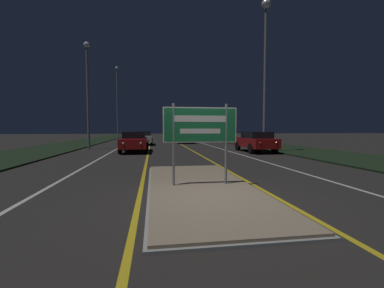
{
  "coord_description": "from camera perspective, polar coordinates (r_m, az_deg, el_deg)",
  "views": [
    {
      "loc": [
        -1.28,
        -5.83,
        1.64
      ],
      "look_at": [
        0.0,
        2.59,
        1.14
      ],
      "focal_mm": 24.0,
      "sensor_mm": 36.0,
      "label": 1
    }
  ],
  "objects": [
    {
      "name": "streetlight_left_far",
      "position": [
        39.71,
        -16.29,
        10.01
      ],
      "size": [
        0.45,
        0.45,
        10.69
      ],
      "color": "gray",
      "rests_on": "ground_plane"
    },
    {
      "name": "car_receding_2",
      "position": [
        42.98,
        1.12,
        2.27
      ],
      "size": [
        2.04,
        4.13,
        1.51
      ],
      "color": "silver",
      "rests_on": "ground_plane"
    },
    {
      "name": "streetlight_left_near",
      "position": [
        22.36,
        -22.2,
        12.21
      ],
      "size": [
        0.46,
        0.46,
        8.44
      ],
      "color": "gray",
      "rests_on": "ground_plane"
    },
    {
      "name": "lane_line_white_right",
      "position": [
        31.35,
        1.43,
        0.42
      ],
      "size": [
        0.12,
        70.0,
        0.01
      ],
      "color": "silver",
      "rests_on": "ground_plane"
    },
    {
      "name": "edge_line_white_left",
      "position": [
        31.43,
        -19.49,
        0.23
      ],
      "size": [
        0.1,
        70.0,
        0.01
      ],
      "color": "silver",
      "rests_on": "ground_plane"
    },
    {
      "name": "car_receding_1",
      "position": [
        29.5,
        -1.63,
        1.75
      ],
      "size": [
        1.9,
        4.41,
        1.47
      ],
      "color": "navy",
      "rests_on": "ground_plane"
    },
    {
      "name": "streetlight_right_near",
      "position": [
        18.73,
        15.99,
        19.27
      ],
      "size": [
        0.59,
        0.59,
        10.12
      ],
      "color": "gray",
      "rests_on": "ground_plane"
    },
    {
      "name": "centre_line_yellow_left",
      "position": [
        30.87,
        -9.26,
        0.33
      ],
      "size": [
        0.12,
        70.0,
        0.01
      ],
      "color": "gold",
      "rests_on": "ground_plane"
    },
    {
      "name": "car_approaching_1",
      "position": [
        26.65,
        -10.84,
        1.44
      ],
      "size": [
        1.93,
        4.43,
        1.41
      ],
      "color": "silver",
      "rests_on": "ground_plane"
    },
    {
      "name": "median_island",
      "position": [
        7.22,
        1.81,
        -9.42
      ],
      "size": [
        2.86,
        7.28,
        0.1
      ],
      "color": "#999993",
      "rests_on": "ground_plane"
    },
    {
      "name": "verge_left",
      "position": [
        27.15,
        -26.25,
        -0.32
      ],
      "size": [
        5.0,
        100.0,
        0.08
      ],
      "color": "black",
      "rests_on": "ground_plane"
    },
    {
      "name": "car_receding_0",
      "position": [
        18.7,
        13.91,
        0.64
      ],
      "size": [
        1.86,
        4.39,
        1.43
      ],
      "color": "maroon",
      "rests_on": "ground_plane"
    },
    {
      "name": "ground_plane",
      "position": [
        6.19,
        3.69,
        -12.0
      ],
      "size": [
        160.0,
        160.0,
        0.0
      ],
      "primitive_type": "plane",
      "color": "#282623"
    },
    {
      "name": "centre_line_yellow_right",
      "position": [
        31.01,
        -3.27,
        0.38
      ],
      "size": [
        0.12,
        70.0,
        0.01
      ],
      "color": "gold",
      "rests_on": "ground_plane"
    },
    {
      "name": "highway_sign",
      "position": [
        7.03,
        1.85,
        3.5
      ],
      "size": [
        2.04,
        0.07,
        2.23
      ],
      "color": "gray",
      "rests_on": "median_island"
    },
    {
      "name": "verge_right",
      "position": [
        28.03,
        13.99,
        0.03
      ],
      "size": [
        5.0,
        100.0,
        0.08
      ],
      "color": "black",
      "rests_on": "ground_plane"
    },
    {
      "name": "car_approaching_0",
      "position": [
        18.59,
        -12.65,
        0.64
      ],
      "size": [
        1.87,
        4.49,
        1.43
      ],
      "color": "maroon",
      "rests_on": "ground_plane"
    },
    {
      "name": "edge_line_white_right",
      "position": [
        32.01,
        6.73,
        0.46
      ],
      "size": [
        0.1,
        70.0,
        0.01
      ],
      "color": "silver",
      "rests_on": "ground_plane"
    },
    {
      "name": "lane_line_white_left",
      "position": [
        31.01,
        -14.03,
        0.28
      ],
      "size": [
        0.12,
        70.0,
        0.01
      ],
      "color": "silver",
      "rests_on": "ground_plane"
    }
  ]
}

